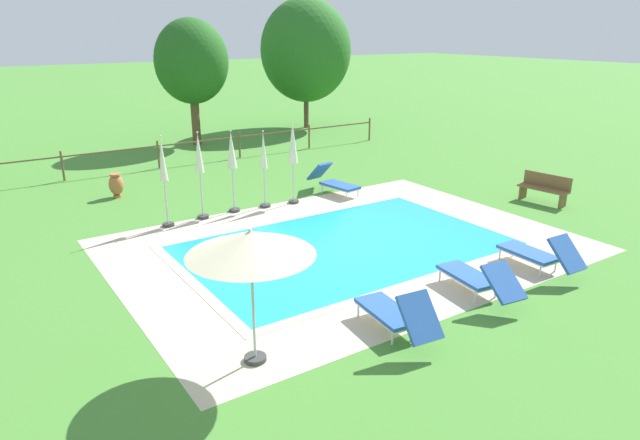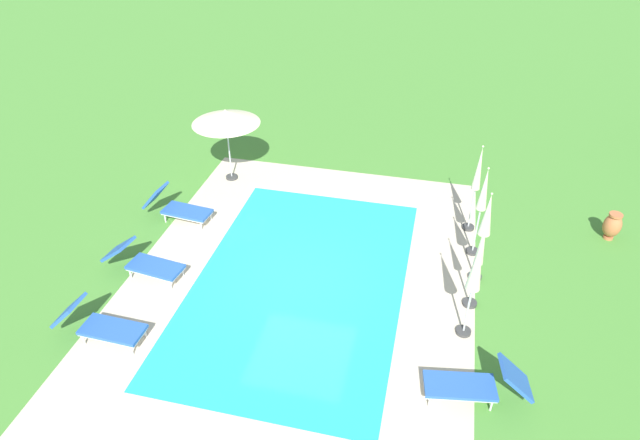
{
  "view_description": "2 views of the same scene",
  "coord_description": "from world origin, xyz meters",
  "px_view_note": "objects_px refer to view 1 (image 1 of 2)",
  "views": [
    {
      "loc": [
        -7.7,
        -10.42,
        5.07
      ],
      "look_at": [
        -0.43,
        0.5,
        0.6
      ],
      "focal_mm": 31.81,
      "sensor_mm": 36.0,
      "label": 1
    },
    {
      "loc": [
        9.46,
        2.72,
        8.52
      ],
      "look_at": [
        -1.84,
        0.05,
        0.54
      ],
      "focal_mm": 30.94,
      "sensor_mm": 36.0,
      "label": 2
    }
  ],
  "objects_px": {
    "sun_lounger_north_mid": "(477,278)",
    "tree_west_mid": "(306,50)",
    "patio_umbrella_closed_row_mid_east": "(199,162)",
    "wooden_bench_lawn_side": "(544,187)",
    "sun_lounger_north_far": "(334,181)",
    "patio_umbrella_open_foreground": "(251,244)",
    "patio_umbrella_closed_row_west": "(163,169)",
    "patio_umbrella_closed_row_centre": "(232,157)",
    "terracotta_urn_near_fence": "(116,185)",
    "patio_umbrella_closed_row_mid_west": "(264,160)",
    "sun_lounger_north_near_steps": "(396,313)",
    "patio_umbrella_closed_row_east": "(293,148)",
    "sun_lounger_north_end": "(539,253)",
    "tree_centre": "(192,62)"
  },
  "relations": [
    {
      "from": "sun_lounger_north_mid",
      "to": "tree_west_mid",
      "type": "bearing_deg",
      "value": 67.21
    },
    {
      "from": "tree_centre",
      "to": "sun_lounger_north_mid",
      "type": "bearing_deg",
      "value": -94.12
    },
    {
      "from": "sun_lounger_north_far",
      "to": "patio_umbrella_closed_row_centre",
      "type": "relative_size",
      "value": 0.84
    },
    {
      "from": "sun_lounger_north_far",
      "to": "patio_umbrella_closed_row_east",
      "type": "height_order",
      "value": "patio_umbrella_closed_row_east"
    },
    {
      "from": "sun_lounger_north_far",
      "to": "wooden_bench_lawn_side",
      "type": "xyz_separation_m",
      "value": [
        4.74,
        -4.37,
        0.08
      ]
    },
    {
      "from": "patio_umbrella_closed_row_mid_west",
      "to": "patio_umbrella_closed_row_east",
      "type": "height_order",
      "value": "patio_umbrella_closed_row_east"
    },
    {
      "from": "patio_umbrella_closed_row_mid_east",
      "to": "wooden_bench_lawn_side",
      "type": "xyz_separation_m",
      "value": [
        9.24,
        -4.33,
        -1.14
      ]
    },
    {
      "from": "sun_lounger_north_end",
      "to": "patio_umbrella_closed_row_west",
      "type": "bearing_deg",
      "value": 128.26
    },
    {
      "from": "sun_lounger_north_end",
      "to": "terracotta_urn_near_fence",
      "type": "xyz_separation_m",
      "value": [
        -6.17,
        10.88,
        0.02
      ]
    },
    {
      "from": "patio_umbrella_open_foreground",
      "to": "tree_centre",
      "type": "relative_size",
      "value": 0.41
    },
    {
      "from": "sun_lounger_north_near_steps",
      "to": "terracotta_urn_near_fence",
      "type": "height_order",
      "value": "sun_lounger_north_near_steps"
    },
    {
      "from": "terracotta_urn_near_fence",
      "to": "patio_umbrella_closed_row_mid_west",
      "type": "bearing_deg",
      "value": -45.79
    },
    {
      "from": "wooden_bench_lawn_side",
      "to": "tree_west_mid",
      "type": "relative_size",
      "value": 0.24
    },
    {
      "from": "patio_umbrella_closed_row_west",
      "to": "patio_umbrella_closed_row_mid_east",
      "type": "xyz_separation_m",
      "value": [
        1.05,
        0.12,
        0.04
      ]
    },
    {
      "from": "sun_lounger_north_near_steps",
      "to": "patio_umbrella_closed_row_west",
      "type": "relative_size",
      "value": 0.79
    },
    {
      "from": "patio_umbrella_closed_row_mid_west",
      "to": "patio_umbrella_closed_row_mid_east",
      "type": "bearing_deg",
      "value": 178.74
    },
    {
      "from": "sun_lounger_north_end",
      "to": "tree_west_mid",
      "type": "xyz_separation_m",
      "value": [
        5.83,
        18.7,
        3.56
      ]
    },
    {
      "from": "patio_umbrella_closed_row_mid_west",
      "to": "wooden_bench_lawn_side",
      "type": "relative_size",
      "value": 1.48
    },
    {
      "from": "sun_lounger_north_mid",
      "to": "patio_umbrella_open_foreground",
      "type": "distance_m",
      "value": 5.05
    },
    {
      "from": "sun_lounger_north_near_steps",
      "to": "patio_umbrella_open_foreground",
      "type": "relative_size",
      "value": 0.86
    },
    {
      "from": "tree_centre",
      "to": "tree_west_mid",
      "type": "bearing_deg",
      "value": 9.73
    },
    {
      "from": "patio_umbrella_open_foreground",
      "to": "patio_umbrella_closed_row_centre",
      "type": "relative_size",
      "value": 0.95
    },
    {
      "from": "patio_umbrella_closed_row_west",
      "to": "patio_umbrella_closed_row_centre",
      "type": "xyz_separation_m",
      "value": [
        2.04,
        0.18,
        0.06
      ]
    },
    {
      "from": "sun_lounger_north_near_steps",
      "to": "sun_lounger_north_far",
      "type": "bearing_deg",
      "value": 61.93
    },
    {
      "from": "patio_umbrella_open_foreground",
      "to": "patio_umbrella_closed_row_mid_east",
      "type": "xyz_separation_m",
      "value": [
        2.11,
        7.21,
        -0.4
      ]
    },
    {
      "from": "patio_umbrella_closed_row_centre",
      "to": "sun_lounger_north_mid",
      "type": "bearing_deg",
      "value": -77.7
    },
    {
      "from": "patio_umbrella_closed_row_centre",
      "to": "patio_umbrella_closed_row_mid_east",
      "type": "height_order",
      "value": "patio_umbrella_closed_row_mid_east"
    },
    {
      "from": "patio_umbrella_closed_row_east",
      "to": "wooden_bench_lawn_side",
      "type": "xyz_separation_m",
      "value": [
        6.37,
        -4.17,
        -1.24
      ]
    },
    {
      "from": "patio_umbrella_closed_row_west",
      "to": "tree_centre",
      "type": "height_order",
      "value": "tree_centre"
    },
    {
      "from": "patio_umbrella_closed_row_mid_east",
      "to": "patio_umbrella_closed_row_mid_west",
      "type": "bearing_deg",
      "value": -1.26
    },
    {
      "from": "patio_umbrella_closed_row_mid_east",
      "to": "wooden_bench_lawn_side",
      "type": "height_order",
      "value": "patio_umbrella_closed_row_mid_east"
    },
    {
      "from": "sun_lounger_north_mid",
      "to": "terracotta_urn_near_fence",
      "type": "height_order",
      "value": "sun_lounger_north_mid"
    },
    {
      "from": "sun_lounger_north_mid",
      "to": "patio_umbrella_closed_row_mid_west",
      "type": "relative_size",
      "value": 0.9
    },
    {
      "from": "sun_lounger_north_near_steps",
      "to": "wooden_bench_lawn_side",
      "type": "xyz_separation_m",
      "value": [
        8.92,
        3.48,
        0.07
      ]
    },
    {
      "from": "sun_lounger_north_end",
      "to": "sun_lounger_north_near_steps",
      "type": "bearing_deg",
      "value": -175.31
    },
    {
      "from": "patio_umbrella_closed_row_centre",
      "to": "tree_west_mid",
      "type": "bearing_deg",
      "value": 49.5
    },
    {
      "from": "sun_lounger_north_far",
      "to": "tree_west_mid",
      "type": "relative_size",
      "value": 0.3
    },
    {
      "from": "terracotta_urn_near_fence",
      "to": "wooden_bench_lawn_side",
      "type": "bearing_deg",
      "value": -36.03
    },
    {
      "from": "patio_umbrella_closed_row_mid_east",
      "to": "tree_west_mid",
      "type": "xyz_separation_m",
      "value": [
        10.56,
        11.26,
        2.34
      ]
    },
    {
      "from": "sun_lounger_north_far",
      "to": "patio_umbrella_closed_row_mid_east",
      "type": "distance_m",
      "value": 4.67
    },
    {
      "from": "sun_lounger_north_mid",
      "to": "tree_west_mid",
      "type": "height_order",
      "value": "tree_west_mid"
    },
    {
      "from": "sun_lounger_north_near_steps",
      "to": "patio_umbrella_closed_row_mid_east",
      "type": "xyz_separation_m",
      "value": [
        -0.32,
        7.81,
        1.22
      ]
    },
    {
      "from": "patio_umbrella_closed_row_mid_east",
      "to": "patio_umbrella_closed_row_east",
      "type": "distance_m",
      "value": 2.87
    },
    {
      "from": "sun_lounger_north_far",
      "to": "patio_umbrella_closed_row_centre",
      "type": "xyz_separation_m",
      "value": [
        -3.51,
        0.02,
        1.23
      ]
    },
    {
      "from": "patio_umbrella_closed_row_west",
      "to": "patio_umbrella_closed_row_mid_east",
      "type": "relative_size",
      "value": 1.01
    },
    {
      "from": "sun_lounger_north_near_steps",
      "to": "tree_centre",
      "type": "bearing_deg",
      "value": 78.6
    },
    {
      "from": "patio_umbrella_closed_row_mid_west",
      "to": "patio_umbrella_closed_row_east",
      "type": "relative_size",
      "value": 0.91
    },
    {
      "from": "terracotta_urn_near_fence",
      "to": "sun_lounger_north_far",
      "type": "bearing_deg",
      "value": -29.75
    },
    {
      "from": "sun_lounger_north_near_steps",
      "to": "tree_west_mid",
      "type": "bearing_deg",
      "value": 61.75
    },
    {
      "from": "sun_lounger_north_end",
      "to": "tree_centre",
      "type": "xyz_separation_m",
      "value": [
        -0.8,
        17.57,
        3.25
      ]
    }
  ]
}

